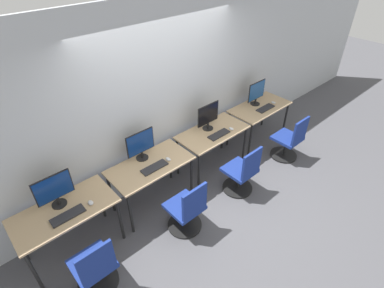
# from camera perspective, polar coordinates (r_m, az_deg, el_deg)

# --- Properties ---
(ground_plane) EXTENTS (20.00, 20.00, 0.00)m
(ground_plane) POSITION_cam_1_polar(r_m,az_deg,el_deg) (4.82, 0.99, -9.30)
(ground_plane) COLOR #4C4C51
(wall_back) EXTENTS (12.00, 0.05, 2.80)m
(wall_back) POSITION_cam_1_polar(r_m,az_deg,el_deg) (4.45, -5.40, 8.74)
(wall_back) COLOR #B7BCC1
(wall_back) RESTS_ON ground_plane
(desk_far_left) EXTENTS (1.18, 0.62, 0.75)m
(desk_far_left) POSITION_cam_1_polar(r_m,az_deg,el_deg) (3.95, -22.93, -12.35)
(desk_far_left) COLOR tan
(desk_far_left) RESTS_ON ground_plane
(monitor_far_left) EXTENTS (0.44, 0.18, 0.44)m
(monitor_far_left) POSITION_cam_1_polar(r_m,az_deg,el_deg) (3.82, -24.78, -7.94)
(monitor_far_left) COLOR black
(monitor_far_left) RESTS_ON desk_far_left
(keyboard_far_left) EXTENTS (0.39, 0.14, 0.02)m
(keyboard_far_left) POSITION_cam_1_polar(r_m,az_deg,el_deg) (3.79, -22.56, -12.47)
(keyboard_far_left) COLOR #262628
(keyboard_far_left) RESTS_ON desk_far_left
(mouse_far_left) EXTENTS (0.06, 0.09, 0.03)m
(mouse_far_left) POSITION_cam_1_polar(r_m,az_deg,el_deg) (3.83, -18.74, -10.55)
(mouse_far_left) COLOR silver
(mouse_far_left) RESTS_ON desk_far_left
(office_chair_far_left) EXTENTS (0.48, 0.48, 0.86)m
(office_chair_far_left) POSITION_cam_1_polar(r_m,az_deg,el_deg) (3.77, -17.91, -21.80)
(office_chair_far_left) COLOR black
(office_chair_far_left) RESTS_ON ground_plane
(desk_left) EXTENTS (1.18, 0.62, 0.75)m
(desk_left) POSITION_cam_1_polar(r_m,az_deg,el_deg) (4.27, -7.87, -4.77)
(desk_left) COLOR tan
(desk_left) RESTS_ON ground_plane
(monitor_left) EXTENTS (0.44, 0.18, 0.44)m
(monitor_left) POSITION_cam_1_polar(r_m,az_deg,el_deg) (4.20, -9.76, -0.09)
(monitor_left) COLOR black
(monitor_left) RESTS_ON desk_left
(keyboard_left) EXTENTS (0.39, 0.14, 0.02)m
(keyboard_left) POSITION_cam_1_polar(r_m,az_deg,el_deg) (4.14, -7.16, -4.44)
(keyboard_left) COLOR #262628
(keyboard_left) RESTS_ON desk_left
(mouse_left) EXTENTS (0.06, 0.09, 0.03)m
(mouse_left) POSITION_cam_1_polar(r_m,az_deg,el_deg) (4.25, -4.57, -2.89)
(mouse_left) COLOR silver
(mouse_left) RESTS_ON desk_left
(office_chair_left) EXTENTS (0.48, 0.48, 0.86)m
(office_chair_left) POSITION_cam_1_polar(r_m,az_deg,el_deg) (4.11, -0.96, -12.68)
(office_chair_left) COLOR black
(office_chair_left) RESTS_ON ground_plane
(desk_right) EXTENTS (1.18, 0.62, 0.75)m
(desk_right) POSITION_cam_1_polar(r_m,az_deg,el_deg) (4.90, 3.93, 1.56)
(desk_right) COLOR tan
(desk_right) RESTS_ON ground_plane
(monitor_right) EXTENTS (0.44, 0.18, 0.44)m
(monitor_right) POSITION_cam_1_polar(r_m,az_deg,el_deg) (4.79, 3.10, 5.37)
(monitor_right) COLOR black
(monitor_right) RESTS_ON desk_right
(keyboard_right) EXTENTS (0.39, 0.14, 0.02)m
(keyboard_right) POSITION_cam_1_polar(r_m,az_deg,el_deg) (4.77, 5.16, 1.82)
(keyboard_right) COLOR #262628
(keyboard_right) RESTS_ON desk_right
(mouse_right) EXTENTS (0.06, 0.09, 0.03)m
(mouse_right) POSITION_cam_1_polar(r_m,az_deg,el_deg) (4.91, 7.48, 2.90)
(mouse_right) COLOR silver
(mouse_right) RESTS_ON desk_right
(office_chair_right) EXTENTS (0.48, 0.48, 0.86)m
(office_chair_right) POSITION_cam_1_polar(r_m,az_deg,el_deg) (4.69, 9.47, -5.66)
(office_chair_right) COLOR black
(office_chair_right) RESTS_ON ground_plane
(desk_far_right) EXTENTS (1.18, 0.62, 0.75)m
(desk_far_right) POSITION_cam_1_polar(r_m,az_deg,el_deg) (5.73, 12.74, 6.24)
(desk_far_right) COLOR tan
(desk_far_right) RESTS_ON ground_plane
(monitor_far_right) EXTENTS (0.44, 0.18, 0.44)m
(monitor_far_right) POSITION_cam_1_polar(r_m,az_deg,el_deg) (5.64, 12.19, 9.60)
(monitor_far_right) COLOR black
(monitor_far_right) RESTS_ON desk_far_right
(keyboard_far_right) EXTENTS (0.39, 0.14, 0.02)m
(keyboard_far_right) POSITION_cam_1_polar(r_m,az_deg,el_deg) (5.62, 13.82, 6.64)
(keyboard_far_right) COLOR #262628
(keyboard_far_right) RESTS_ON desk_far_right
(mouse_far_right) EXTENTS (0.06, 0.09, 0.03)m
(mouse_far_right) POSITION_cam_1_polar(r_m,az_deg,el_deg) (5.84, 15.23, 7.62)
(mouse_far_right) COLOR silver
(mouse_far_right) RESTS_ON desk_far_right
(office_chair_far_right) EXTENTS (0.48, 0.48, 0.86)m
(office_chair_far_right) POSITION_cam_1_polar(r_m,az_deg,el_deg) (5.57, 18.03, 0.42)
(office_chair_far_right) COLOR black
(office_chair_far_right) RESTS_ON ground_plane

